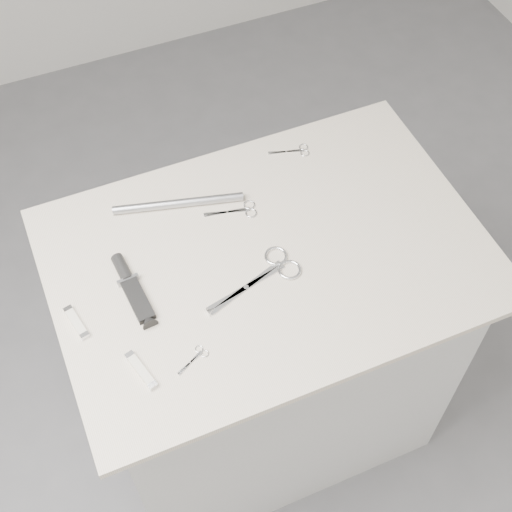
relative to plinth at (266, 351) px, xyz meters
name	(u,v)px	position (x,y,z in m)	size (l,w,h in m)	color
ground	(265,416)	(0.00, 0.00, -0.46)	(4.00, 4.00, 0.01)	slate
plinth	(266,351)	(0.00, 0.00, 0.00)	(0.90, 0.60, 0.90)	beige
display_board	(269,256)	(0.00, 0.00, 0.46)	(1.00, 0.70, 0.02)	beige
large_shears	(270,272)	(-0.02, -0.05, 0.47)	(0.24, 0.12, 0.01)	silver
embroidery_scissors_a	(240,210)	(-0.01, 0.14, 0.47)	(0.13, 0.06, 0.00)	silver
embroidery_scissors_b	(296,151)	(0.19, 0.27, 0.47)	(0.11, 0.05, 0.00)	silver
tiny_scissors	(196,357)	(-0.25, -0.19, 0.47)	(0.08, 0.05, 0.00)	silver
sheathed_knife	(131,286)	(-0.32, 0.03, 0.48)	(0.05, 0.19, 0.02)	black
pocket_knife_a	(76,322)	(-0.45, -0.01, 0.48)	(0.04, 0.09, 0.01)	silver
pocket_knife_b	(141,370)	(-0.36, -0.17, 0.48)	(0.05, 0.10, 0.01)	silver
metal_rail	(178,203)	(-0.14, 0.21, 0.48)	(0.02, 0.02, 0.31)	#979AA0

